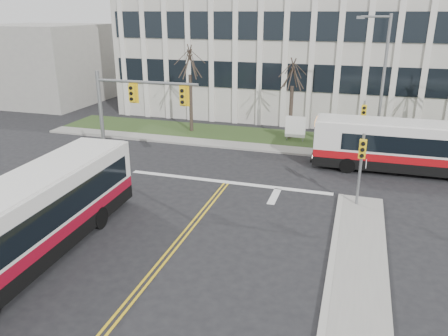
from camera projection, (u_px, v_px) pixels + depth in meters
The scene contains 15 objects.
ground at pixel (169, 253), 17.86m from camera, with size 120.00×120.00×0.00m, color black.
sidewalk_cross at pixel (326, 153), 30.10m from camera, with size 44.00×1.60×0.14m, color #9E9B93.
building_lawn at pixel (329, 143), 32.62m from camera, with size 44.00×5.00×0.12m, color #344A1F.
office_building at pixel (344, 48), 41.39m from camera, with size 40.00×16.00×12.00m, color beige.
building_annex at pixel (45, 63), 47.09m from camera, with size 12.00×12.00×8.00m, color #9E9B93.
mast_arm_signal at pixel (126, 107), 24.41m from camera, with size 6.11×0.38×6.20m.
signal_pole_near at pixel (361, 160), 21.21m from camera, with size 0.34×0.39×3.80m.
signal_pole_far at pixel (363, 121), 28.85m from camera, with size 0.34×0.39×3.80m.
streetlight at pixel (381, 78), 28.42m from camera, with size 2.15×0.25×9.20m.
directory_sign at pixel (295, 127), 32.49m from camera, with size 1.50×0.12×2.00m.
tree_left at pixel (190, 63), 33.83m from camera, with size 1.80×1.80×7.70m.
tree_mid at pixel (293, 75), 32.00m from camera, with size 1.80×1.80×6.82m.
bus_main at pixel (28, 222), 16.91m from camera, with size 2.64×12.20×3.25m, color silver, non-canonical shape.
bus_cross at pixel (412, 149), 26.26m from camera, with size 2.48×11.46×3.06m, color silver, non-canonical shape.
newspaper_box_blue at pixel (1, 203), 21.39m from camera, with size 0.50×0.45×0.95m, color navy.
Camera 1 is at (6.75, -14.25, 9.34)m, focal length 35.00 mm.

